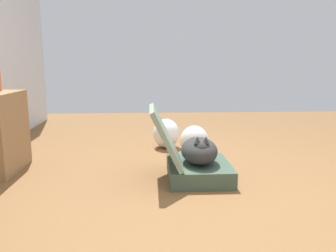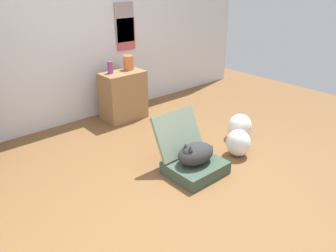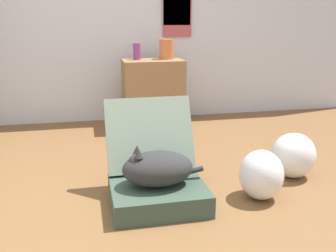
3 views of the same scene
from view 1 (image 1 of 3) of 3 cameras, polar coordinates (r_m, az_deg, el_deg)
name	(u,v)px [view 1 (image 1 of 3)]	position (r m, az deg, el deg)	size (l,w,h in m)	color
ground_plane	(234,197)	(2.35, 11.24, -11.82)	(7.68, 7.68, 0.00)	brown
suitcase_base	(199,171)	(2.63, 5.31, -7.66)	(0.54, 0.48, 0.13)	#384C3D
suitcase_lid	(165,136)	(2.53, -0.45, -1.65)	(0.54, 0.48, 0.04)	gray
cat	(199,150)	(2.58, 5.39, -4.20)	(0.49, 0.28, 0.24)	#2D2D2D
plastic_bag_white	(194,141)	(3.21, 4.55, -2.62)	(0.26, 0.28, 0.30)	white
plastic_bag_clear	(166,133)	(3.53, -0.33, -1.28)	(0.30, 0.28, 0.31)	white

